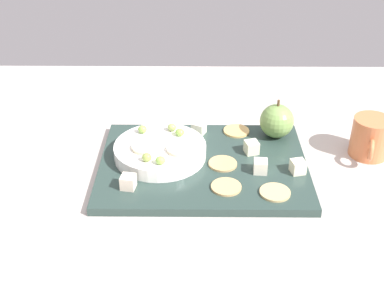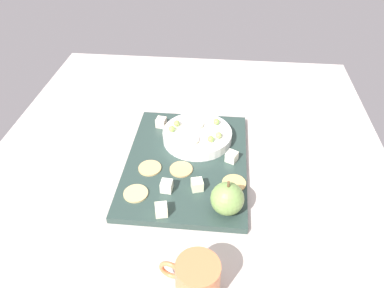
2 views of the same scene
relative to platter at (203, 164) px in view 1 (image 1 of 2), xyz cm
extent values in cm
cube|color=#B7ACA5|center=(-2.76, 0.45, -2.93)|extent=(117.94, 95.87, 4.35)
cube|color=#2A3D38|center=(0.00, 0.00, 0.00)|extent=(37.53, 27.59, 1.51)
cylinder|color=white|center=(7.93, -1.34, 1.98)|extent=(16.92, 16.92, 2.45)
sphere|color=#74994D|center=(-14.34, -9.09, 4.08)|extent=(6.64, 6.64, 6.64)
cylinder|color=brown|center=(-14.34, -9.09, 8.00)|extent=(0.50, 0.50, 1.20)
cube|color=#EDE7CF|center=(-10.00, 3.57, 1.93)|extent=(2.54, 2.54, 2.36)
cube|color=#F9E2C8|center=(12.69, 8.44, 1.93)|extent=(2.72, 2.72, 2.36)
cube|color=#EBEEC1|center=(-9.00, -2.79, 1.93)|extent=(2.92, 2.92, 2.36)
cube|color=#ECECCD|center=(0.78, -9.90, 1.93)|extent=(3.16, 3.16, 2.36)
cube|color=#F9F1C8|center=(-16.56, 3.62, 1.93)|extent=(2.84, 2.84, 2.36)
cylinder|color=tan|center=(-3.78, 8.35, 0.95)|extent=(5.15, 5.15, 0.40)
cylinder|color=tan|center=(-3.51, 1.29, 0.95)|extent=(5.15, 5.15, 0.40)
cylinder|color=tan|center=(-6.74, -10.57, 0.95)|extent=(5.15, 5.15, 0.40)
cylinder|color=tan|center=(-11.81, 9.83, 0.95)|extent=(5.15, 5.15, 0.40)
ellipsoid|color=#8CBB4D|center=(11.50, -5.80, 3.96)|extent=(1.70, 1.53, 1.51)
ellipsoid|color=#91C251|center=(7.44, 4.85, 3.93)|extent=(1.70, 1.53, 1.44)
ellipsoid|color=#98AB5B|center=(5.94, -6.60, 3.95)|extent=(1.70, 1.53, 1.48)
ellipsoid|color=#8CC14C|center=(4.38, -4.81, 3.91)|extent=(1.70, 1.53, 1.39)
ellipsoid|color=#92AB4C|center=(9.86, 3.95, 3.95)|extent=(1.70, 1.53, 1.48)
cylinder|color=beige|center=(4.11, 0.70, 3.51)|extent=(5.02, 5.02, 0.60)
cylinder|color=beige|center=(10.44, -0.16, 3.51)|extent=(5.02, 5.02, 0.60)
cylinder|color=#D37445|center=(-31.49, -4.81, 3.06)|extent=(7.25, 7.25, 7.63)
torus|color=#D37445|center=(-30.18, -0.16, 3.06)|extent=(1.86, 4.07, 4.00)
camera|label=1|loc=(1.39, 78.55, 52.25)|focal=48.12mm
camera|label=2|loc=(-64.00, -7.05, 57.13)|focal=34.54mm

